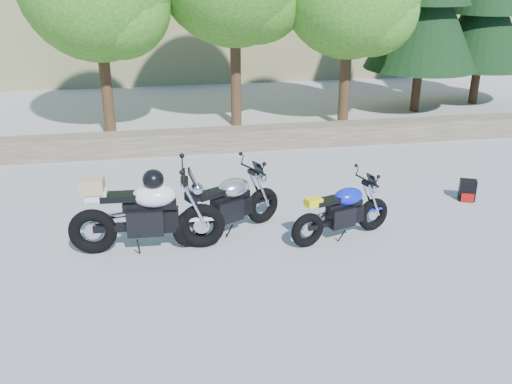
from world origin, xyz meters
TOP-DOWN VIEW (x-y plane):
  - ground at (0.00, 0.00)m, footprint 90.00×90.00m
  - stone_wall at (0.00, 5.50)m, footprint 22.00×0.55m
  - silver_bike at (-0.23, 1.11)m, footprint 1.89×1.08m
  - white_bike at (-1.54, 0.75)m, footprint 2.39×0.76m
  - blue_bike at (1.54, 0.64)m, footprint 1.80×0.77m
  - backpack at (4.33, 1.73)m, footprint 0.35×0.33m

SIDE VIEW (x-z plane):
  - ground at x=0.00m, z-range 0.00..0.00m
  - backpack at x=4.33m, z-range -0.01..0.39m
  - stone_wall at x=0.00m, z-range 0.00..0.50m
  - blue_bike at x=1.54m, z-range -0.01..0.92m
  - silver_bike at x=-0.23m, z-range -0.01..1.01m
  - white_bike at x=-1.54m, z-range -0.01..1.31m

